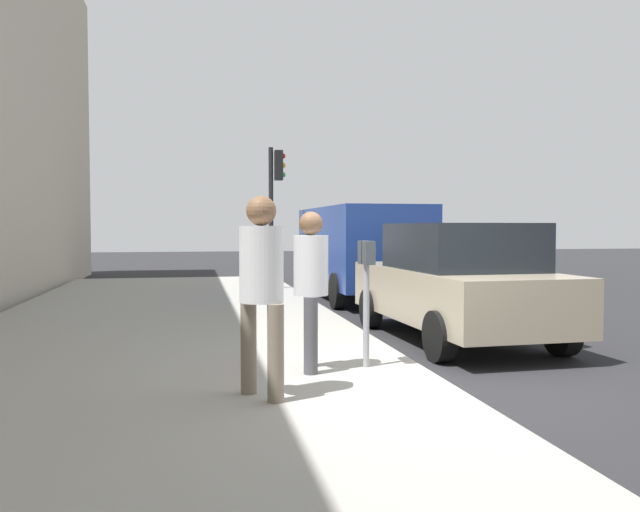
% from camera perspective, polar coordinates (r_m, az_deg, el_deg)
% --- Properties ---
extents(ground_plane, '(80.00, 80.00, 0.00)m').
position_cam_1_polar(ground_plane, '(7.18, 9.90, -11.25)').
color(ground_plane, '#232326').
rests_on(ground_plane, ground).
extents(sidewalk_slab, '(28.00, 6.00, 0.15)m').
position_cam_1_polar(sidewalk_slab, '(6.73, -15.24, -11.59)').
color(sidewalk_slab, gray).
rests_on(sidewalk_slab, ground_plane).
extents(parking_meter, '(0.36, 0.12, 1.41)m').
position_cam_1_polar(parking_meter, '(7.15, 4.14, -1.81)').
color(parking_meter, gray).
rests_on(parking_meter, sidewalk_slab).
extents(pedestrian_at_meter, '(0.52, 0.38, 1.73)m').
position_cam_1_polar(pedestrian_at_meter, '(6.97, -0.81, -1.93)').
color(pedestrian_at_meter, '#47474C').
rests_on(pedestrian_at_meter, sidewalk_slab).
extents(pedestrian_bystander, '(0.49, 0.40, 1.85)m').
position_cam_1_polar(pedestrian_bystander, '(5.86, -5.22, -1.92)').
color(pedestrian_bystander, '#726656').
rests_on(pedestrian_bystander, sidewalk_slab).
extents(parked_sedan_near, '(4.46, 2.10, 1.77)m').
position_cam_1_polar(parked_sedan_near, '(9.85, 12.04, -2.25)').
color(parked_sedan_near, gray).
rests_on(parked_sedan_near, ground_plane).
extents(parked_van_far, '(5.23, 2.18, 2.18)m').
position_cam_1_polar(parked_van_far, '(15.27, 3.54, 0.84)').
color(parked_van_far, navy).
rests_on(parked_van_far, ground_plane).
extents(traffic_signal, '(0.24, 0.44, 3.60)m').
position_cam_1_polar(traffic_signal, '(16.51, -4.03, 5.54)').
color(traffic_signal, black).
rests_on(traffic_signal, sidewalk_slab).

